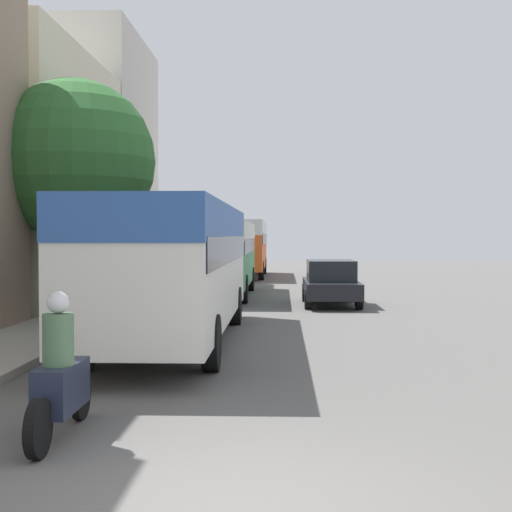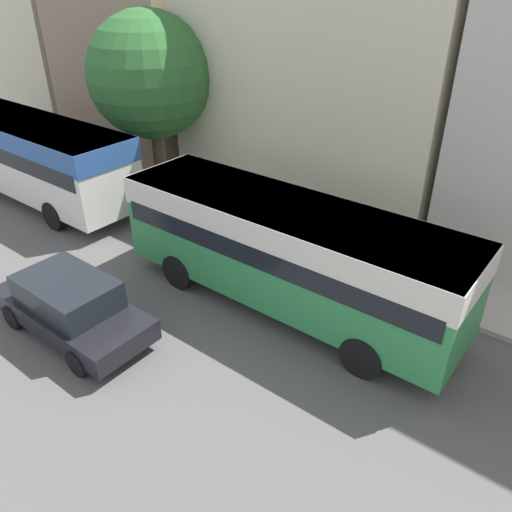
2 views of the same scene
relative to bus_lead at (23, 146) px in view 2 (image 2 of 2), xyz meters
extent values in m
cube|color=beige|center=(-7.77, -8.92, 2.89)|extent=(6.94, 8.12, 9.70)
cube|color=gray|center=(-6.80, -0.74, 2.46)|extent=(5.01, 7.44, 8.85)
cube|color=beige|center=(-7.13, 8.72, 2.36)|extent=(5.68, 9.86, 8.65)
cube|color=silver|center=(0.00, 0.00, -0.20)|extent=(2.44, 10.54, 2.52)
cube|color=#2D569E|center=(0.00, 0.00, 0.68)|extent=(2.47, 10.59, 0.76)
cube|color=black|center=(0.00, 0.00, 0.11)|extent=(2.49, 10.11, 0.55)
cylinder|color=black|center=(-1.12, 3.27, -1.47)|extent=(0.28, 1.00, 1.00)
cylinder|color=black|center=(1.12, 3.27, -1.47)|extent=(0.28, 1.00, 1.00)
cylinder|color=black|center=(-1.12, -3.27, -1.47)|extent=(0.28, 1.00, 1.00)
cube|color=#2D8447|center=(-0.09, 11.94, -0.28)|extent=(2.42, 9.09, 2.37)
cube|color=silver|center=(-0.09, 11.94, 0.55)|extent=(2.45, 9.13, 0.71)
cube|color=black|center=(-0.09, 11.94, 0.01)|extent=(2.47, 8.72, 0.52)
cylinder|color=black|center=(-1.21, 14.75, -1.47)|extent=(0.28, 1.00, 1.00)
cylinder|color=black|center=(1.02, 14.75, -1.47)|extent=(0.28, 1.00, 1.00)
cylinder|color=black|center=(-1.21, 9.12, -1.47)|extent=(0.28, 1.00, 1.00)
cylinder|color=black|center=(1.02, 9.12, -1.47)|extent=(0.28, 1.00, 1.00)
cube|color=black|center=(4.01, 8.54, -1.38)|extent=(1.77, 4.31, 0.52)
cube|color=black|center=(4.01, 8.54, -0.78)|extent=(1.56, 2.37, 0.69)
cylinder|color=black|center=(4.82, 7.21, -1.65)|extent=(0.22, 0.64, 0.64)
cylinder|color=black|center=(3.19, 7.21, -1.65)|extent=(0.22, 0.64, 0.64)
cylinder|color=black|center=(4.82, 9.88, -1.65)|extent=(0.22, 0.64, 0.64)
cylinder|color=black|center=(3.19, 9.88, -1.65)|extent=(0.22, 0.64, 0.64)
cylinder|color=#232838|center=(-2.86, 11.84, -1.38)|extent=(0.34, 0.34, 0.87)
cylinder|color=#4C6B4C|center=(-2.86, 11.84, -0.58)|extent=(0.43, 0.43, 0.73)
sphere|color=tan|center=(-2.86, 11.84, -0.10)|extent=(0.24, 0.24, 0.24)
cylinder|color=brown|center=(-3.30, 3.68, -0.51)|extent=(0.36, 0.36, 2.62)
sphere|color=#2D662D|center=(-3.30, 3.68, 2.46)|extent=(4.41, 4.41, 4.41)
camera|label=1|loc=(2.35, -15.59, 0.41)|focal=50.00mm
camera|label=2|loc=(8.89, 17.99, 5.87)|focal=35.00mm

